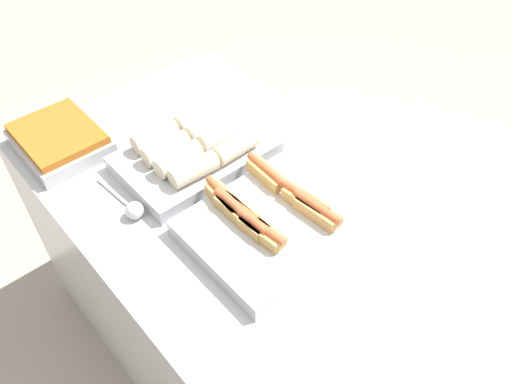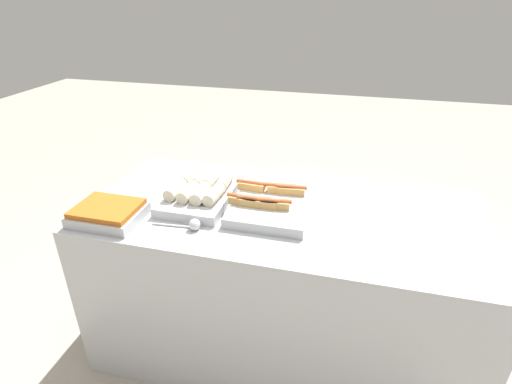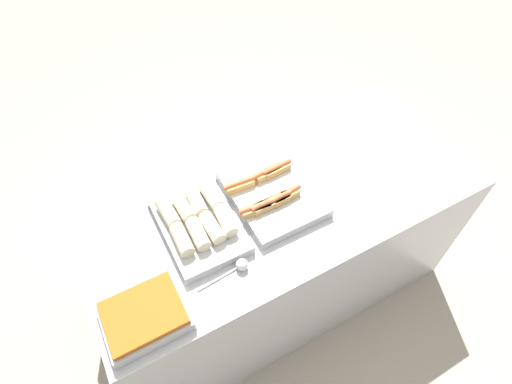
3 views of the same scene
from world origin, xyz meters
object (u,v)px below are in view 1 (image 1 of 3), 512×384
object	(u,v)px
tray_side_front	(59,140)
serving_spoon_near	(132,208)
tray_hotdogs	(274,219)
tray_wraps	(195,151)

from	to	relation	value
tray_side_front	serving_spoon_near	world-z (taller)	tray_side_front
tray_hotdogs	tray_side_front	distance (m)	0.75
tray_wraps	serving_spoon_near	xyz separation A→B (m)	(0.06, -0.26, -0.02)
serving_spoon_near	tray_wraps	bearing A→B (deg)	103.08
tray_wraps	tray_side_front	world-z (taller)	tray_wraps
tray_wraps	tray_side_front	bearing A→B (deg)	-139.50
tray_hotdogs	tray_wraps	xyz separation A→B (m)	(-0.36, 0.00, 0.01)
tray_side_front	serving_spoon_near	xyz separation A→B (m)	(0.40, 0.02, -0.01)
tray_hotdogs	serving_spoon_near	xyz separation A→B (m)	(-0.30, -0.26, -0.01)
serving_spoon_near	tray_hotdogs	bearing A→B (deg)	41.45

